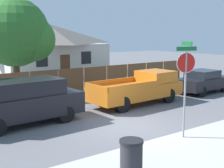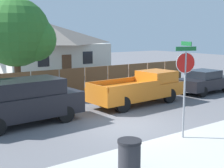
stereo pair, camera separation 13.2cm
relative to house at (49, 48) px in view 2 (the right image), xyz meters
name	(u,v)px [view 2 (the right image)]	position (x,y,z in m)	size (l,w,h in m)	color
ground_plane	(125,125)	(-4.54, -17.41, -2.45)	(80.00, 80.00, 0.00)	slate
sidewalk_strip	(192,151)	(-4.54, -21.01, -2.44)	(36.00, 3.20, 0.01)	#B2B2AD
wooden_fence	(108,77)	(0.15, -9.45, -1.67)	(15.17, 0.12, 1.65)	brown
house	(49,48)	(0.00, 0.00, 0.00)	(10.11, 7.66, 4.72)	beige
oak_tree	(20,34)	(-5.74, -8.58, 1.32)	(4.38, 4.18, 5.96)	brown
red_suv	(23,100)	(-7.92, -14.79, -1.41)	(4.95, 2.25, 1.92)	black
orange_pickup	(140,88)	(-1.40, -14.77, -1.58)	(5.58, 2.18, 1.73)	orange
parked_sedan	(204,81)	(4.03, -14.79, -1.68)	(4.13, 1.95, 1.49)	black
stop_sign	(185,73)	(-3.74, -19.90, -0.04)	(0.76, 0.69, 3.54)	gray
trash_bin	(129,157)	(-7.24, -21.07, -1.96)	(0.67, 0.67, 0.96)	#28282D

